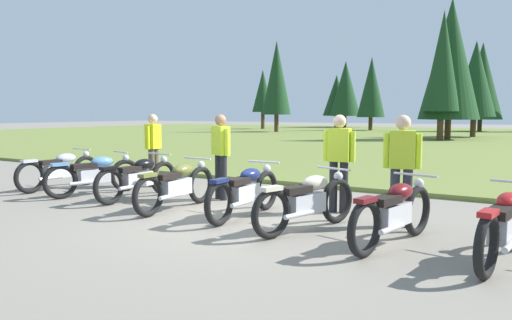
{
  "coord_description": "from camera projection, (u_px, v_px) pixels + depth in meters",
  "views": [
    {
      "loc": [
        4.1,
        -6.29,
        1.7
      ],
      "look_at": [
        0.0,
        0.6,
        0.9
      ],
      "focal_mm": 33.22,
      "sensor_mm": 36.0,
      "label": 1
    }
  ],
  "objects": [
    {
      "name": "motorcycle_sky_blue",
      "position": [
        95.0,
        174.0,
        9.8
      ],
      "size": [
        0.81,
        2.04,
        0.88
      ],
      "color": "black",
      "rests_on": "ground"
    },
    {
      "name": "motorcycle_red",
      "position": [
        505.0,
        225.0,
        5.35
      ],
      "size": [
        0.63,
        2.09,
        0.88
      ],
      "color": "black",
      "rests_on": "ground"
    },
    {
      "name": "ground_plane",
      "position": [
        237.0,
        219.0,
        7.63
      ],
      "size": [
        140.0,
        140.0,
        0.0
      ],
      "primitive_type": "plane",
      "color": "gray"
    },
    {
      "name": "motorcycle_black",
      "position": [
        138.0,
        177.0,
        9.3
      ],
      "size": [
        0.62,
        2.1,
        0.88
      ],
      "color": "black",
      "rests_on": "ground"
    },
    {
      "name": "rider_checking_bike",
      "position": [
        402.0,
        164.0,
        7.01
      ],
      "size": [
        0.54,
        0.3,
        1.67
      ],
      "color": "#2D2D38",
      "rests_on": "ground"
    },
    {
      "name": "motorcycle_navy",
      "position": [
        245.0,
        191.0,
        7.69
      ],
      "size": [
        0.62,
        2.1,
        0.88
      ],
      "color": "black",
      "rests_on": "ground"
    },
    {
      "name": "rider_with_back_turned",
      "position": [
        339.0,
        157.0,
        8.02
      ],
      "size": [
        0.55,
        0.27,
        1.67
      ],
      "color": "black",
      "rests_on": "ground"
    },
    {
      "name": "grass_moorland",
      "position": [
        461.0,
        139.0,
        29.45
      ],
      "size": [
        80.0,
        44.0,
        0.1
      ],
      "primitive_type": "cube",
      "color": "olive",
      "rests_on": "ground"
    },
    {
      "name": "motorcycle_cream",
      "position": [
        307.0,
        201.0,
        6.83
      ],
      "size": [
        0.85,
        2.03,
        0.88
      ],
      "color": "black",
      "rests_on": "ground"
    },
    {
      "name": "motorcycle_maroon",
      "position": [
        394.0,
        212.0,
        6.05
      ],
      "size": [
        0.71,
        2.07,
        0.88
      ],
      "color": "black",
      "rests_on": "ground"
    },
    {
      "name": "motorcycle_silver",
      "position": [
        60.0,
        170.0,
        10.55
      ],
      "size": [
        0.62,
        2.1,
        0.88
      ],
      "color": "black",
      "rests_on": "ground"
    },
    {
      "name": "motorcycle_olive",
      "position": [
        177.0,
        185.0,
        8.31
      ],
      "size": [
        0.62,
        2.1,
        0.88
      ],
      "color": "black",
      "rests_on": "ground"
    },
    {
      "name": "rider_near_row_end",
      "position": [
        153.0,
        146.0,
        10.89
      ],
      "size": [
        0.29,
        0.54,
        1.67
      ],
      "color": "#4C4233",
      "rests_on": "ground"
    },
    {
      "name": "forest_treeline",
      "position": [
        488.0,
        78.0,
        36.67
      ],
      "size": [
        42.49,
        24.32,
        8.47
      ],
      "color": "#47331E",
      "rests_on": "ground"
    },
    {
      "name": "rider_in_hivis_vest",
      "position": [
        221.0,
        151.0,
        9.24
      ],
      "size": [
        0.51,
        0.35,
        1.67
      ],
      "color": "black",
      "rests_on": "ground"
    }
  ]
}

